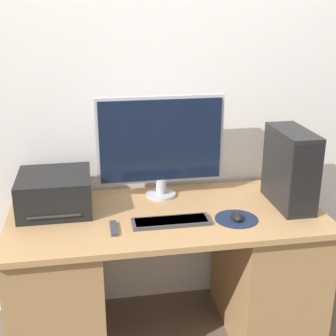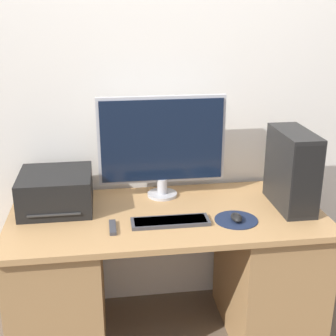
% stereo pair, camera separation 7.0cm
% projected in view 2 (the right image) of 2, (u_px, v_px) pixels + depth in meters
% --- Properties ---
extents(wall_back, '(6.40, 0.05, 2.70)m').
position_uv_depth(wall_back, '(156.00, 84.00, 2.58)').
color(wall_back, white).
rests_on(wall_back, ground_plane).
extents(desk, '(1.60, 0.73, 0.76)m').
position_uv_depth(desk, '(167.00, 275.00, 2.51)').
color(desk, tan).
rests_on(desk, ground_plane).
extents(monitor, '(0.69, 0.16, 0.56)m').
position_uv_depth(monitor, '(162.00, 143.00, 2.50)').
color(monitor, '#B7B7BC').
rests_on(monitor, desk).
extents(keyboard, '(0.38, 0.12, 0.02)m').
position_uv_depth(keyboard, '(171.00, 221.00, 2.27)').
color(keyboard, '#3D3D42').
rests_on(keyboard, desk).
extents(mousepad, '(0.21, 0.21, 0.00)m').
position_uv_depth(mousepad, '(236.00, 220.00, 2.31)').
color(mousepad, '#19233D').
rests_on(mousepad, desk).
extents(mouse, '(0.05, 0.09, 0.03)m').
position_uv_depth(mouse, '(236.00, 217.00, 2.29)').
color(mouse, black).
rests_on(mouse, mousepad).
extents(computer_tower, '(0.16, 0.37, 0.41)m').
position_uv_depth(computer_tower, '(292.00, 170.00, 2.40)').
color(computer_tower, black).
rests_on(computer_tower, desk).
extents(printer, '(0.37, 0.37, 0.19)m').
position_uv_depth(printer, '(56.00, 191.00, 2.42)').
color(printer, black).
rests_on(printer, desk).
extents(remote_control, '(0.03, 0.14, 0.02)m').
position_uv_depth(remote_control, '(113.00, 227.00, 2.22)').
color(remote_control, '#38383D').
rests_on(remote_control, desk).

